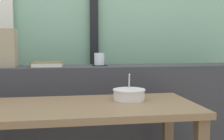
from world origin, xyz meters
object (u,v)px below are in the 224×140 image
(coaster_square, at_px, (99,65))
(juice_glass, at_px, (99,60))
(soup_bowl, at_px, (129,95))
(breakfast_table, at_px, (87,126))
(closed_book, at_px, (47,64))

(coaster_square, bearing_deg, juice_glass, 0.00)
(coaster_square, xyz_separation_m, juice_glass, (0.00, 0.00, 0.04))
(soup_bowl, bearing_deg, breakfast_table, -160.55)
(coaster_square, height_order, juice_glass, juice_glass)
(breakfast_table, bearing_deg, closed_book, 114.59)
(coaster_square, distance_m, closed_book, 0.37)
(juice_glass, bearing_deg, closed_book, -172.47)
(coaster_square, bearing_deg, closed_book, -172.47)
(closed_book, distance_m, soup_bowl, 0.65)
(closed_book, bearing_deg, breakfast_table, -65.41)
(breakfast_table, distance_m, juice_glass, 0.65)
(breakfast_table, height_order, coaster_square, coaster_square)
(juice_glass, bearing_deg, breakfast_table, -104.07)
(breakfast_table, xyz_separation_m, soup_bowl, (0.25, 0.09, 0.15))
(breakfast_table, relative_size, soup_bowl, 6.32)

